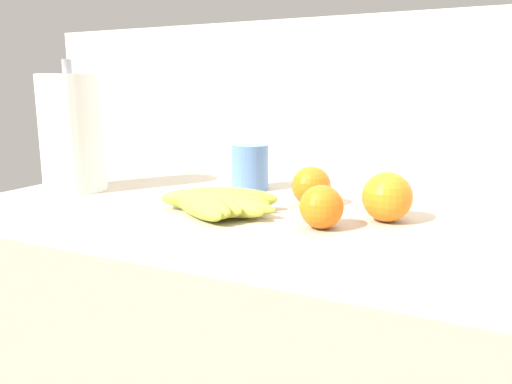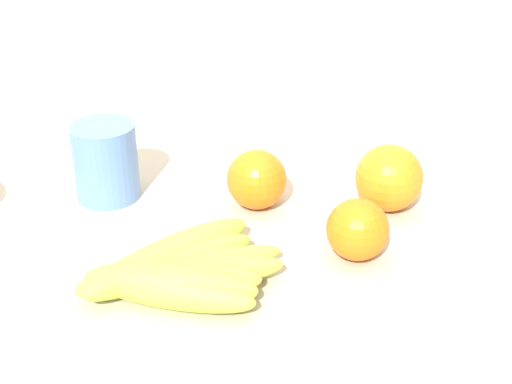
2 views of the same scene
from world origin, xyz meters
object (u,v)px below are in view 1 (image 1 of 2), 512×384
object	(u,v)px
paper_towel_roll	(72,133)
mug	(250,167)
orange_back_left	(387,197)
orange_front	(311,186)
banana_bunch	(209,203)
orange_back_right	(321,207)

from	to	relation	value
paper_towel_roll	mug	distance (m)	0.38
paper_towel_roll	mug	bearing A→B (deg)	26.70
paper_towel_roll	mug	world-z (taller)	paper_towel_roll
orange_back_left	mug	world-z (taller)	mug
paper_towel_roll	orange_front	bearing A→B (deg)	9.48
orange_back_left	orange_front	size ratio (longest dim) A/B	1.12
orange_front	mug	xyz separation A→B (m)	(-0.17, 0.08, 0.01)
banana_bunch	orange_front	xyz separation A→B (m)	(0.14, 0.14, 0.02)
orange_back_right	orange_back_left	bearing A→B (deg)	46.34
orange_back_left	orange_back_right	bearing A→B (deg)	-133.66
orange_front	mug	bearing A→B (deg)	153.50
banana_bunch	orange_front	size ratio (longest dim) A/B	3.03
orange_back_right	banana_bunch	bearing A→B (deg)	179.24
orange_back_right	mug	xyz separation A→B (m)	(-0.24, 0.23, 0.01)
orange_back_left	paper_towel_roll	world-z (taller)	paper_towel_roll
banana_bunch	orange_back_right	distance (m)	0.20
banana_bunch	mug	xyz separation A→B (m)	(-0.03, 0.22, 0.03)
mug	orange_back_right	bearing A→B (deg)	-43.77
banana_bunch	paper_towel_roll	distance (m)	0.38
banana_bunch	orange_back_right	world-z (taller)	orange_back_right
orange_front	orange_back_left	bearing A→B (deg)	-20.19
orange_front	mug	distance (m)	0.19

